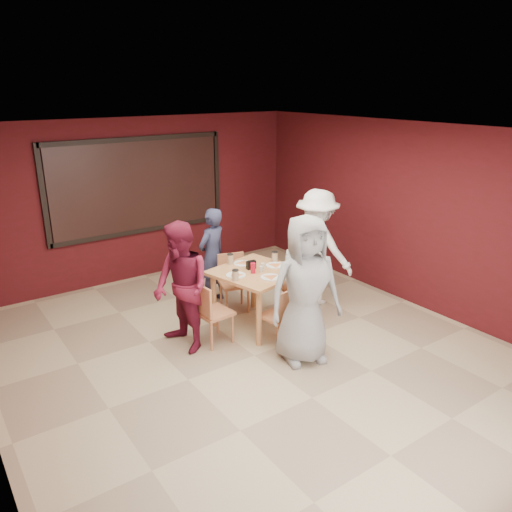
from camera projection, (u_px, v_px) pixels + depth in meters
floor at (254, 356)px, 6.42m from camera, size 7.00×7.00×0.00m
window_blinds at (139, 186)px, 8.54m from camera, size 3.00×0.02×1.50m
dining_table at (256, 278)px, 7.01m from camera, size 1.28×1.28×0.99m
chair_front at (282, 314)px, 6.52m from camera, size 0.45×0.45×0.82m
chair_back at (233, 278)px, 7.64m from camera, size 0.52×0.52×0.86m
chair_left at (209, 310)px, 6.56m from camera, size 0.46×0.46×0.87m
chair_right at (301, 281)px, 7.38m from camera, size 0.60×0.60×0.96m
diner_front at (305, 290)px, 6.06m from camera, size 1.05×0.83×1.88m
diner_back at (212, 256)px, 7.78m from camera, size 0.65×0.53×1.53m
diner_left at (182, 288)px, 6.34m from camera, size 0.71×0.88×1.71m
diner_right at (317, 248)px, 7.69m from camera, size 1.01×1.33×1.82m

